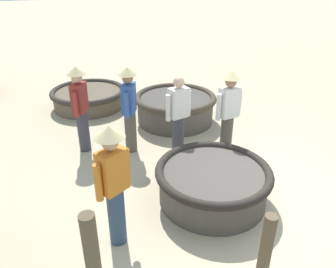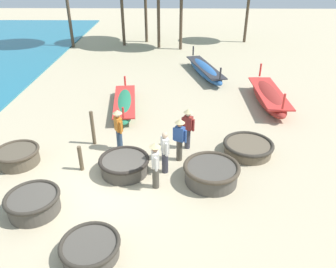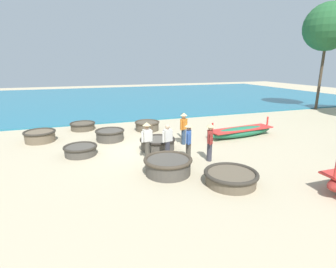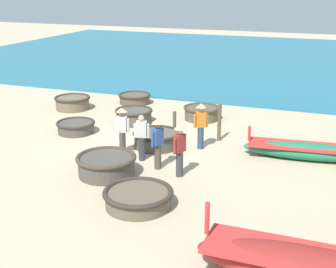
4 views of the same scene
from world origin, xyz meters
The scene contains 10 objects.
ground_plane centered at (0.00, 0.00, 0.00)m, with size 80.00×80.00×0.00m, color #BCAD8C.
coracle_far_left centered at (0.42, 0.84, 0.31)m, with size 1.75×1.75×0.58m.
coracle_upturned centered at (3.36, 0.35, 0.35)m, with size 1.88×1.88×0.64m.
coracle_nearest centered at (4.95, 2.14, 0.26)m, with size 1.90×1.90×0.48m.
fisherman_by_coracle centered at (0.04, 2.38, 0.96)m, with size 0.36×0.47×1.67m.
fisherman_crouching centered at (1.54, 0.02, 0.96)m, with size 0.36×0.53×1.67m.
fisherman_hauling centered at (1.82, 0.87, 0.84)m, with size 0.30×0.52×1.57m.
fisherman_standing_left centered at (2.66, 2.50, 0.96)m, with size 0.49×0.36×1.67m.
fisherman_with_hat centered at (2.33, 1.65, 0.96)m, with size 0.49×0.36×1.67m.
mooring_post_mid_beach centered at (-1.11, 0.96, 0.47)m, with size 0.14×0.14×0.94m, color brown.
Camera 1 is at (-3.21, 2.82, 3.20)m, focal length 35.00 mm.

